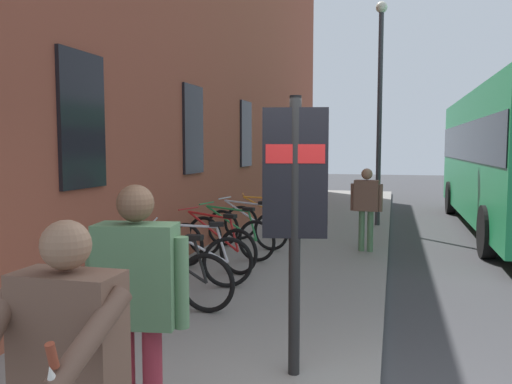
{
  "coord_description": "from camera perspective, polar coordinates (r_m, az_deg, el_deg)",
  "views": [
    {
      "loc": [
        -3.44,
        -0.07,
        2.1
      ],
      "look_at": [
        4.18,
        1.94,
        1.4
      ],
      "focal_mm": 36.58,
      "sensor_mm": 36.0,
      "label": 1
    }
  ],
  "objects": [
    {
      "name": "street_lamp",
      "position": [
        13.4,
        13.39,
        10.25
      ],
      "size": [
        0.28,
        0.28,
        5.48
      ],
      "color": "#333338",
      "rests_on": "sidewalk_pavement"
    },
    {
      "name": "bicycle_beside_lamp",
      "position": [
        11.12,
        1.09,
        -3.18
      ],
      "size": [
        0.71,
        1.69,
        0.97
      ],
      "color": "black",
      "rests_on": "sidewalk_pavement"
    },
    {
      "name": "transit_info_sign",
      "position": [
        4.42,
        4.28,
        0.09
      ],
      "size": [
        0.19,
        0.56,
        2.4
      ],
      "color": "black",
      "rests_on": "sidewalk_pavement"
    },
    {
      "name": "bicycle_leaning_wall",
      "position": [
        6.51,
        -9.65,
        -9.16
      ],
      "size": [
        0.48,
        1.77,
        0.97
      ],
      "color": "black",
      "rests_on": "sidewalk_pavement"
    },
    {
      "name": "tourist_with_hotdogs",
      "position": [
        2.55,
        -20.0,
        -17.19
      ],
      "size": [
        0.56,
        0.64,
        1.66
      ],
      "color": "maroon",
      "rests_on": "sidewalk_pavement"
    },
    {
      "name": "sidewalk_pavement",
      "position": [
        11.76,
        5.71,
        -4.97
      ],
      "size": [
        24.0,
        3.5,
        0.12
      ],
      "primitive_type": "cube",
      "color": "gray",
      "rests_on": "ground"
    },
    {
      "name": "pedestrian_by_facade",
      "position": [
        3.4,
        -12.86,
        -10.68
      ],
      "size": [
        0.33,
        0.65,
        1.74
      ],
      "color": "maroon",
      "rests_on": "sidewalk_pavement"
    },
    {
      "name": "bicycle_by_door",
      "position": [
        7.36,
        -7.17,
        -7.47
      ],
      "size": [
        0.69,
        1.7,
        0.97
      ],
      "color": "black",
      "rests_on": "sidewalk_pavement"
    },
    {
      "name": "bicycle_nearest_sign",
      "position": [
        9.2,
        -2.83,
        -4.91
      ],
      "size": [
        0.55,
        1.74,
        0.97
      ],
      "color": "black",
      "rests_on": "sidewalk_pavement"
    },
    {
      "name": "ground",
      "position": [
        9.71,
        20.13,
        -7.75
      ],
      "size": [
        60.0,
        60.0,
        0.0
      ],
      "primitive_type": "plane",
      "color": "#38383A"
    },
    {
      "name": "station_facade",
      "position": [
        13.19,
        -2.52,
        14.43
      ],
      "size": [
        22.0,
        0.65,
        8.51
      ],
      "color": "brown",
      "rests_on": "ground"
    },
    {
      "name": "bicycle_end_of_row",
      "position": [
        8.38,
        -4.84,
        -5.92
      ],
      "size": [
        0.71,
        1.69,
        0.97
      ],
      "color": "black",
      "rests_on": "sidewalk_pavement"
    },
    {
      "name": "bicycle_under_window",
      "position": [
        10.14,
        -1.02,
        -3.98
      ],
      "size": [
        0.53,
        1.75,
        0.97
      ],
      "color": "black",
      "rests_on": "sidewalk_pavement"
    },
    {
      "name": "pedestrian_near_bus",
      "position": [
        9.98,
        11.98,
        -0.96
      ],
      "size": [
        0.27,
        0.6,
        1.56
      ],
      "color": "#4C724C",
      "rests_on": "sidewalk_pavement"
    }
  ]
}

